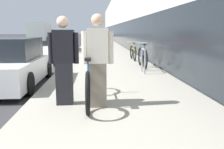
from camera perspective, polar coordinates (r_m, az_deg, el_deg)
name	(u,v)px	position (r m, az deg, el deg)	size (l,w,h in m)	color
sidewalk_slab	(101,46)	(24.46, -2.46, 6.44)	(3.89, 70.00, 0.15)	gray
storefront_facade	(154,18)	(33.29, 9.60, 12.60)	(10.01, 70.00, 6.36)	#BCB7AD
tandem_bicycle	(89,83)	(5.10, -5.26, -1.86)	(0.52, 2.39, 0.98)	black
person_rider	(98,61)	(4.74, -3.30, 3.09)	(0.60, 0.23, 1.76)	#756B5B
person_bystander	(64,61)	(4.97, -10.96, 3.07)	(0.59, 0.23, 1.73)	black
bike_rack_hoop	(143,58)	(8.73, 7.19, 3.74)	(0.05, 0.60, 0.84)	gray
cruiser_bike_nearest	(143,57)	(10.07, 7.00, 3.95)	(0.52, 1.83, 0.96)	black
cruiser_bike_middle	(133,52)	(12.57, 4.84, 5.05)	(0.52, 1.82, 0.88)	black
parked_sedan_curbside	(8,64)	(7.94, -22.64, 2.21)	(1.97, 4.22, 1.39)	white
vintage_roadster_curbside	(50,53)	(13.49, -14.05, 4.86)	(1.77, 3.95, 1.06)	white
parked_sedan_far	(64,42)	(19.41, -10.93, 7.29)	(1.79, 4.06, 1.64)	maroon
moving_truck	(41,33)	(34.73, -16.00, 9.19)	(2.29, 6.50, 2.60)	orange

